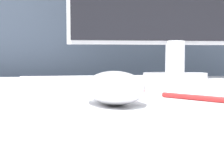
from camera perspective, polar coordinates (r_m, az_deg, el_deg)
The scene contains 4 objects.
partition_panel at distance 1.32m, azimuth -4.66°, elevation -4.47°, with size 5.00×0.03×1.26m.
computer_mouse_near at distance 0.41m, azimuth 0.46°, elevation -0.66°, with size 0.09×0.13×0.04m.
keyboard at distance 0.66m, azimuth -1.52°, elevation 0.24°, with size 0.38×0.19×0.02m.
pen at distance 0.46m, azimuth 16.89°, elevation -2.56°, with size 0.10×0.12×0.01m.
Camera 1 is at (-0.01, -0.66, 0.82)m, focal length 50.00 mm.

